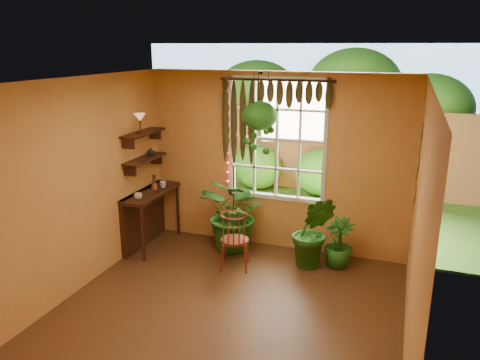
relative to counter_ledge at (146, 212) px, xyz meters
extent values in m
plane|color=#532F17|center=(1.91, -1.60, -0.55)|extent=(4.50, 4.50, 0.00)
plane|color=white|center=(1.91, -1.60, 2.15)|extent=(4.50, 4.50, 0.00)
plane|color=gold|center=(1.91, 0.65, 0.80)|extent=(4.00, 0.00, 4.00)
plane|color=gold|center=(-0.09, -1.60, 0.80)|extent=(0.00, 4.50, 4.50)
plane|color=gold|center=(3.91, -1.60, 0.80)|extent=(0.00, 4.50, 4.50)
cube|color=white|center=(1.91, 0.68, 1.15)|extent=(1.52, 0.10, 1.86)
cube|color=white|center=(1.91, 0.71, 1.15)|extent=(1.38, 0.01, 1.78)
cylinder|color=#32190D|center=(1.91, 0.57, 2.03)|extent=(1.70, 0.04, 0.04)
cube|color=#32190D|center=(0.11, 0.00, 0.32)|extent=(0.40, 1.20, 0.06)
cube|color=#32190D|center=(-0.05, 0.00, -0.10)|extent=(0.08, 1.18, 0.90)
cylinder|color=#32190D|center=(0.27, -0.55, -0.12)|extent=(0.05, 0.05, 0.86)
cylinder|color=#32190D|center=(0.27, 0.55, -0.12)|extent=(0.05, 0.05, 0.86)
cube|color=#32190D|center=(0.03, 0.00, 0.85)|extent=(0.25, 0.90, 0.04)
cube|color=#32190D|center=(0.03, 0.00, 1.25)|extent=(0.25, 0.90, 0.04)
cube|color=#285017|center=(1.91, 5.65, -0.57)|extent=(14.00, 10.00, 0.04)
cube|color=olive|center=(1.91, 3.85, 0.35)|extent=(12.00, 0.10, 1.80)
plane|color=#89B6E6|center=(1.91, 7.45, 1.00)|extent=(12.00, 0.00, 12.00)
cylinder|color=maroon|center=(1.59, -0.28, -0.14)|extent=(0.49, 0.49, 0.04)
torus|color=maroon|center=(1.64, -0.44, 0.31)|extent=(0.37, 0.13, 0.37)
imported|color=#1A4B14|center=(1.39, 0.29, 0.04)|extent=(1.34, 1.26, 1.18)
imported|color=#1A4B14|center=(2.62, 0.11, -0.01)|extent=(0.65, 0.55, 1.07)
imported|color=#1A4B14|center=(2.97, 0.25, -0.19)|extent=(0.53, 0.53, 0.73)
ellipsoid|color=black|center=(1.71, 0.43, 1.45)|extent=(0.30, 0.30, 0.18)
ellipsoid|color=#1A4B14|center=(1.71, 0.43, 1.53)|extent=(0.50, 0.50, 0.43)
imported|color=silver|center=(0.13, -0.40, 0.39)|extent=(0.13, 0.13, 0.09)
imported|color=beige|center=(0.19, 0.24, 0.40)|extent=(0.14, 0.14, 0.10)
cylinder|color=#96412B|center=(0.11, 0.10, 0.40)|extent=(0.08, 0.08, 0.10)
imported|color=#B2AD99|center=(0.04, 0.18, 0.93)|extent=(0.16, 0.16, 0.13)
cylinder|color=#573219|center=(0.05, -0.10, 1.28)|extent=(0.10, 0.10, 0.03)
cylinder|color=#573219|center=(0.05, -0.10, 1.37)|extent=(0.02, 0.02, 0.17)
cone|color=slate|center=(0.05, -0.10, 1.49)|extent=(0.17, 0.17, 0.11)
camera|label=1|loc=(3.73, -5.98, 2.51)|focal=35.00mm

